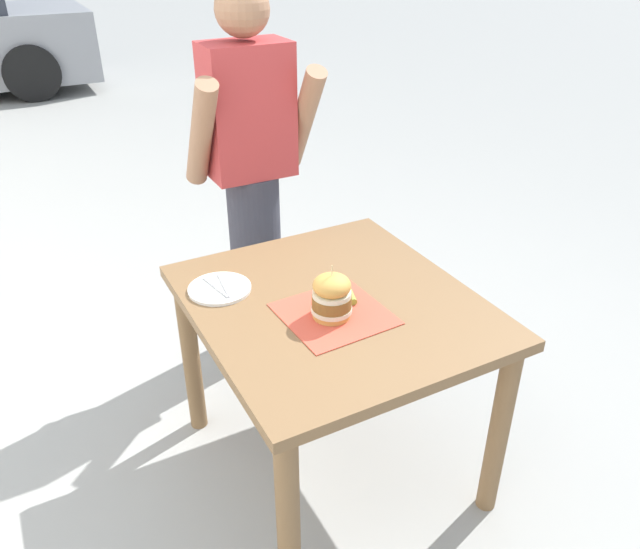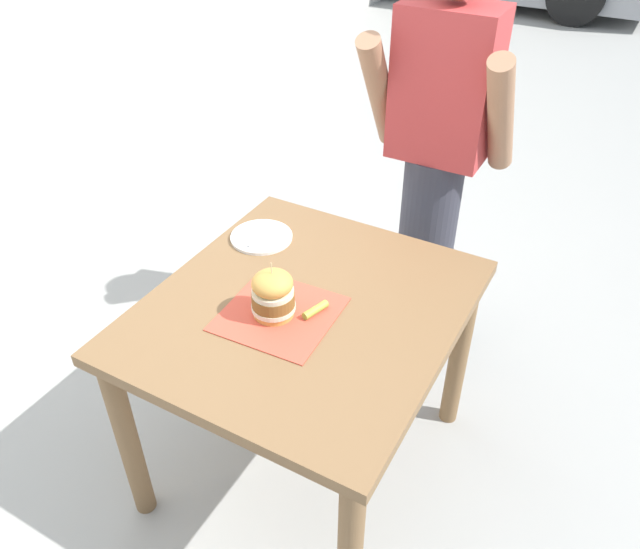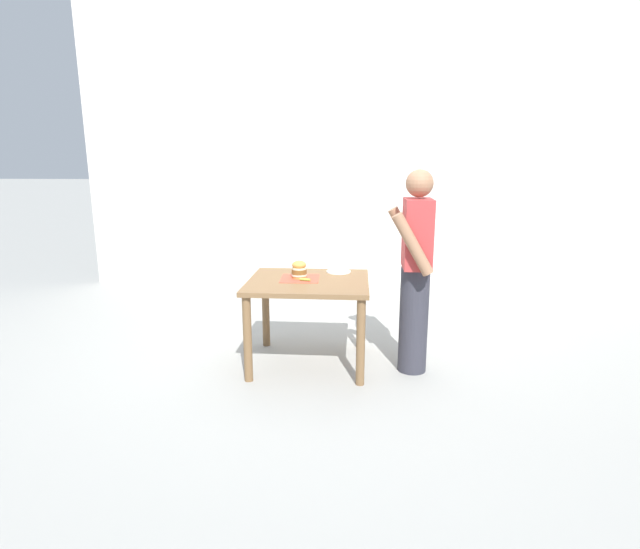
# 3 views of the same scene
# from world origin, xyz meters

# --- Properties ---
(ground_plane) EXTENTS (80.00, 80.00, 0.00)m
(ground_plane) POSITION_xyz_m (0.00, 0.00, 0.00)
(ground_plane) COLOR #9E9E99
(patio_table) EXTENTS (0.92, 1.03, 0.76)m
(patio_table) POSITION_xyz_m (0.00, 0.00, 0.64)
(patio_table) COLOR brown
(patio_table) RESTS_ON ground
(serving_paper) EXTENTS (0.34, 0.34, 0.00)m
(serving_paper) POSITION_xyz_m (-0.04, -0.08, 0.76)
(serving_paper) COLOR #D64C38
(serving_paper) RESTS_ON patio_table
(sandwich) EXTENTS (0.13, 0.13, 0.19)m
(sandwich) POSITION_xyz_m (-0.06, -0.09, 0.84)
(sandwich) COLOR gold
(sandwich) RESTS_ON serving_paper
(pickle_spear) EXTENTS (0.05, 0.09, 0.02)m
(pickle_spear) POSITION_xyz_m (0.05, -0.02, 0.77)
(pickle_spear) COLOR #8EA83D
(pickle_spear) RESTS_ON serving_paper
(side_plate_with_forks) EXTENTS (0.22, 0.22, 0.02)m
(side_plate_with_forks) POSITION_xyz_m (-0.32, 0.25, 0.76)
(side_plate_with_forks) COLOR white
(side_plate_with_forks) RESTS_ON patio_table
(diner_across_table) EXTENTS (0.55, 0.35, 1.69)m
(diner_across_table) POSITION_xyz_m (0.08, 0.89, 0.88)
(diner_across_table) COLOR #33333D
(diner_across_table) RESTS_ON ground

